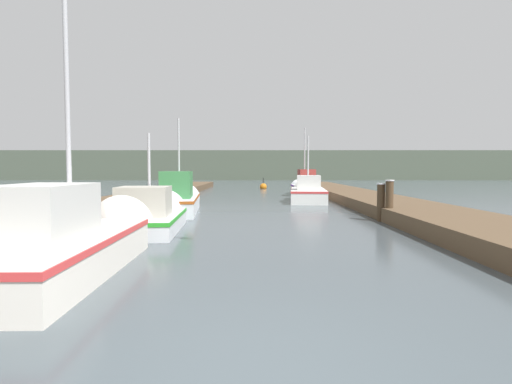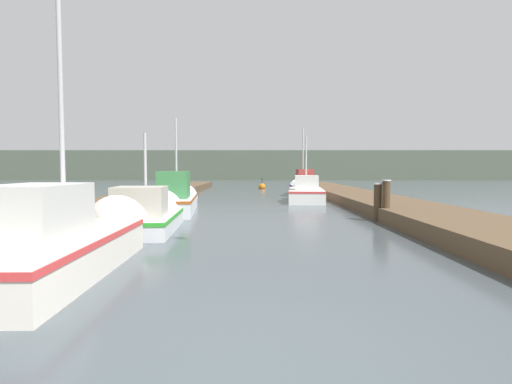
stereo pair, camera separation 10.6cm
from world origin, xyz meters
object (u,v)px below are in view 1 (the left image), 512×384
(mooring_piling_0, at_px, (180,190))
(mooring_piling_2, at_px, (180,188))
(mooring_piling_1, at_px, (379,202))
(fishing_boat_1, at_px, (150,216))
(fishing_boat_2, at_px, (178,198))
(fishing_boat_3, at_px, (306,192))
(channel_buoy, at_px, (262,187))
(mooring_piling_3, at_px, (388,201))
(fishing_boat_4, at_px, (303,187))
(fishing_boat_0, at_px, (73,241))

(mooring_piling_0, xyz_separation_m, mooring_piling_2, (-0.15, 0.95, 0.03))
(mooring_piling_1, bearing_deg, fishing_boat_1, -167.24)
(mooring_piling_0, bearing_deg, mooring_piling_2, 99.20)
(fishing_boat_2, xyz_separation_m, mooring_piling_1, (7.23, -3.21, 0.11))
(fishing_boat_3, height_order, mooring_piling_0, fishing_boat_3)
(fishing_boat_2, bearing_deg, mooring_piling_0, 94.25)
(mooring_piling_2, height_order, channel_buoy, mooring_piling_2)
(mooring_piling_3, bearing_deg, fishing_boat_2, 155.27)
(fishing_boat_1, relative_size, fishing_boat_4, 0.75)
(fishing_boat_2, height_order, mooring_piling_1, fishing_boat_2)
(channel_buoy, bearing_deg, fishing_boat_0, -97.83)
(fishing_boat_4, xyz_separation_m, mooring_piling_2, (-7.57, -2.04, 0.04))
(mooring_piling_3, bearing_deg, fishing_boat_1, -169.22)
(fishing_boat_3, distance_m, mooring_piling_0, 7.22)
(fishing_boat_1, relative_size, mooring_piling_3, 3.21)
(mooring_piling_3, bearing_deg, mooring_piling_2, 128.57)
(mooring_piling_2, bearing_deg, fishing_boat_2, -80.14)
(mooring_piling_1, distance_m, channel_buoy, 21.53)
(fishing_boat_1, xyz_separation_m, fishing_boat_4, (6.16, 14.41, 0.14))
(fishing_boat_3, distance_m, mooring_piling_2, 7.62)
(fishing_boat_3, distance_m, mooring_piling_1, 8.39)
(channel_buoy, bearing_deg, mooring_piling_1, -80.69)
(fishing_boat_1, distance_m, mooring_piling_2, 12.45)
(fishing_boat_3, bearing_deg, fishing_boat_2, -133.70)
(fishing_boat_2, relative_size, fishing_boat_3, 1.17)
(fishing_boat_3, relative_size, mooring_piling_3, 3.80)
(fishing_boat_4, bearing_deg, fishing_boat_1, -113.49)
(mooring_piling_1, bearing_deg, fishing_boat_4, 94.34)
(fishing_boat_3, bearing_deg, channel_buoy, 105.01)
(fishing_boat_0, bearing_deg, mooring_piling_3, 37.45)
(fishing_boat_1, xyz_separation_m, mooring_piling_2, (-1.41, 12.36, 0.19))
(fishing_boat_1, relative_size, fishing_boat_3, 0.85)
(mooring_piling_2, relative_size, channel_buoy, 1.01)
(fishing_boat_4, xyz_separation_m, channel_buoy, (-2.51, 8.45, -0.35))
(mooring_piling_3, bearing_deg, fishing_boat_4, 95.17)
(fishing_boat_4, bearing_deg, mooring_piling_2, -165.24)
(fishing_boat_1, relative_size, mooring_piling_2, 3.97)
(fishing_boat_1, relative_size, mooring_piling_0, 4.24)
(channel_buoy, bearing_deg, mooring_piling_3, -80.25)
(fishing_boat_1, distance_m, mooring_piling_3, 7.47)
(fishing_boat_0, relative_size, mooring_piling_0, 5.15)
(mooring_piling_2, height_order, mooring_piling_3, mooring_piling_3)
(fishing_boat_1, height_order, mooring_piling_1, fishing_boat_1)
(fishing_boat_3, bearing_deg, mooring_piling_1, -75.27)
(mooring_piling_0, bearing_deg, fishing_boat_4, 21.95)
(fishing_boat_0, xyz_separation_m, fishing_boat_4, (6.28, 18.99, 0.04))
(mooring_piling_2, xyz_separation_m, channel_buoy, (5.06, 10.49, -0.39))
(fishing_boat_0, distance_m, channel_buoy, 27.70)
(fishing_boat_1, xyz_separation_m, fishing_boat_2, (-0.10, 4.82, 0.15))
(fishing_boat_3, distance_m, channel_buoy, 13.14)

